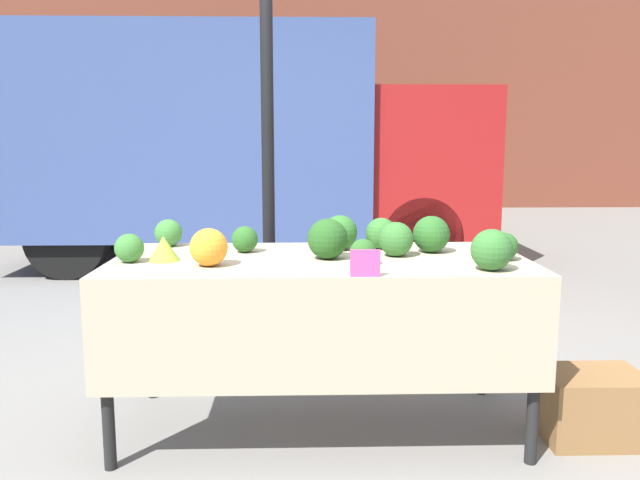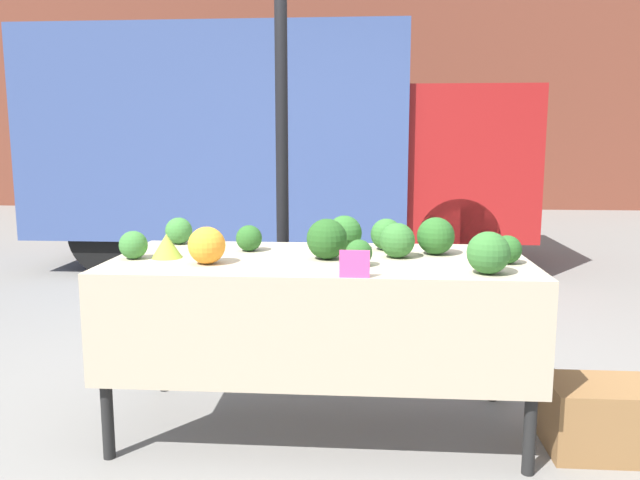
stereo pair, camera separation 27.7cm
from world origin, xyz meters
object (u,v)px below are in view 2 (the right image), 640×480
object	(u,v)px
parked_truck	(270,142)
price_sign	(355,264)
produce_crate	(600,418)
orange_cauliflower	(207,245)

from	to	relation	value
parked_truck	price_sign	distance (m)	4.68
parked_truck	price_sign	bearing A→B (deg)	-77.36
produce_crate	orange_cauliflower	bearing A→B (deg)	-178.93
orange_cauliflower	price_sign	world-z (taller)	orange_cauliflower
orange_cauliflower	produce_crate	xyz separation A→B (m)	(1.68, 0.03, -0.73)
orange_cauliflower	price_sign	xyz separation A→B (m)	(0.63, -0.23, -0.03)
orange_cauliflower	price_sign	size ratio (longest dim) A/B	1.37
price_sign	produce_crate	distance (m)	1.29
parked_truck	produce_crate	world-z (taller)	parked_truck
parked_truck	produce_crate	size ratio (longest dim) A/B	11.46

